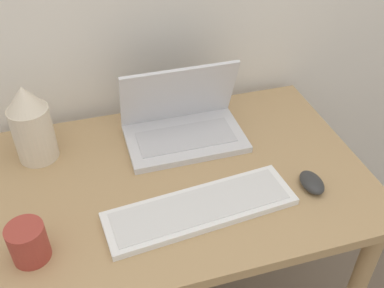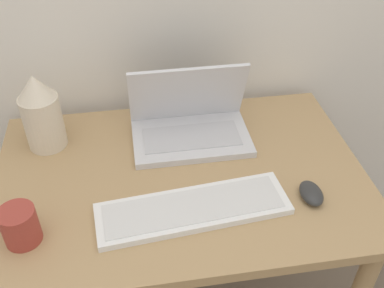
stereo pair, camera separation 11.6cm
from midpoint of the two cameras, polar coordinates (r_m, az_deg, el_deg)
desk at (r=1.30m, az=1.20°, el=-7.51°), size 1.00×0.67×0.74m
laptop at (r=1.32m, az=2.23°, el=2.69°), size 0.34×0.22×0.22m
keyboard at (r=1.12m, az=3.15°, el=-8.35°), size 0.49×0.18×0.02m
mouse at (r=1.20m, az=17.62°, el=-6.10°), size 0.06×0.09×0.03m
vase at (r=1.30m, az=-16.24°, el=3.77°), size 0.11×0.11×0.23m
mug at (r=1.08m, az=-18.16°, el=-9.98°), size 0.08×0.08×0.09m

